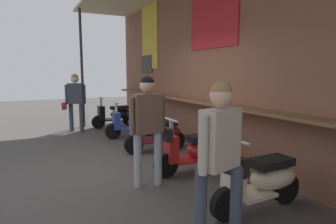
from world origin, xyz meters
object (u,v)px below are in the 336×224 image
(scooter_black, at_px, (116,115))
(scooter_cream, at_px, (263,180))
(scooter_blue, at_px, (134,123))
(scooter_red, at_px, (197,150))
(shopper_with_handbag, at_px, (75,97))
(scooter_maroon, at_px, (159,134))
(shopper_passing, at_px, (221,149))
(shopper_browsing, at_px, (149,120))

(scooter_black, distance_m, scooter_cream, 6.24)
(scooter_blue, height_order, scooter_red, same)
(scooter_blue, distance_m, shopper_with_handbag, 2.00)
(scooter_maroon, xyz_separation_m, shopper_passing, (3.43, -0.95, 0.60))
(scooter_black, height_order, scooter_cream, same)
(scooter_cream, bearing_deg, scooter_black, -91.24)
(scooter_cream, bearing_deg, shopper_browsing, -55.99)
(scooter_cream, height_order, shopper_browsing, shopper_browsing)
(shopper_browsing, bearing_deg, shopper_passing, -179.78)
(scooter_blue, distance_m, scooter_red, 3.06)
(scooter_cream, relative_size, shopper_browsing, 0.84)
(scooter_maroon, bearing_deg, scooter_red, 92.04)
(scooter_cream, relative_size, shopper_with_handbag, 0.84)
(scooter_black, relative_size, scooter_maroon, 1.00)
(shopper_with_handbag, height_order, shopper_passing, shopper_with_handbag)
(scooter_black, xyz_separation_m, shopper_browsing, (4.88, -0.96, 0.62))
(scooter_cream, distance_m, shopper_passing, 1.18)
(shopper_passing, bearing_deg, scooter_red, -42.10)
(shopper_browsing, bearing_deg, scooter_blue, -16.70)
(scooter_black, bearing_deg, scooter_cream, 86.54)
(scooter_black, relative_size, shopper_with_handbag, 0.84)
(scooter_cream, xyz_separation_m, shopper_passing, (0.37, -0.95, 0.60))
(shopper_browsing, height_order, shopper_passing, shopper_browsing)
(scooter_blue, distance_m, scooter_maroon, 1.54)
(scooter_black, relative_size, scooter_blue, 1.00)
(scooter_red, bearing_deg, scooter_cream, 91.85)
(scooter_blue, relative_size, scooter_maroon, 1.00)
(scooter_blue, xyz_separation_m, scooter_maroon, (1.54, 0.00, 0.00))
(scooter_red, bearing_deg, shopper_with_handbag, -72.26)
(shopper_with_handbag, relative_size, shopper_passing, 1.02)
(scooter_red, xyz_separation_m, shopper_passing, (1.90, -0.95, 0.60))
(scooter_maroon, height_order, scooter_cream, same)
(scooter_cream, relative_size, shopper_passing, 0.86)
(shopper_browsing, bearing_deg, shopper_with_handbag, 3.68)
(scooter_blue, height_order, shopper_with_handbag, shopper_with_handbag)
(scooter_red, xyz_separation_m, shopper_with_handbag, (-4.47, -1.27, 0.63))
(scooter_maroon, height_order, scooter_red, same)
(scooter_maroon, bearing_deg, shopper_with_handbag, -64.62)
(scooter_cream, bearing_deg, scooter_red, -91.24)
(scooter_blue, bearing_deg, shopper_passing, 82.09)
(shopper_browsing, bearing_deg, scooter_maroon, -29.67)
(scooter_maroon, relative_size, scooter_cream, 1.00)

